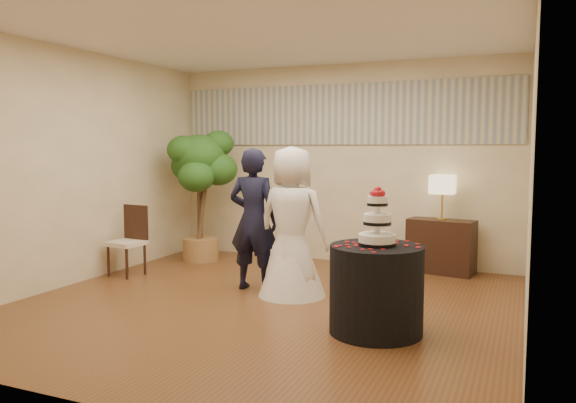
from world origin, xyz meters
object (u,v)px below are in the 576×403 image
at_px(groom, 254,219).
at_px(console, 441,246).
at_px(ficus_tree, 200,195).
at_px(side_chair, 126,241).
at_px(wedding_cake, 377,216).
at_px(cake_table, 376,289).
at_px(table_lamp, 442,197).
at_px(bride, 292,222).

distance_m(groom, console, 2.58).
distance_m(ficus_tree, side_chair, 1.36).
relative_size(wedding_cake, console, 0.62).
xyz_separation_m(groom, cake_table, (1.67, -0.94, -0.42)).
distance_m(cake_table, ficus_tree, 3.84).
xyz_separation_m(cake_table, table_lamp, (0.18, 2.68, 0.60)).
distance_m(groom, wedding_cake, 1.94).
xyz_separation_m(groom, console, (1.86, 1.73, -0.46)).
distance_m(wedding_cake, table_lamp, 2.68).
xyz_separation_m(groom, table_lamp, (1.86, 1.73, 0.18)).
height_order(groom, side_chair, groom).
distance_m(groom, bride, 0.51).
relative_size(cake_table, side_chair, 0.92).
relative_size(wedding_cake, side_chair, 0.58).
bearing_deg(console, side_chair, -144.63).
relative_size(table_lamp, ficus_tree, 0.30).
relative_size(groom, ficus_tree, 0.85).
xyz_separation_m(groom, ficus_tree, (-1.46, 1.20, 0.14)).
distance_m(cake_table, wedding_cake, 0.65).
bearing_deg(cake_table, groom, 150.57).
bearing_deg(groom, side_chair, -1.94).
bearing_deg(side_chair, groom, 6.76).
xyz_separation_m(console, table_lamp, (0.00, 0.00, 0.64)).
distance_m(table_lamp, side_chair, 4.10).
distance_m(bride, side_chair, 2.35).
distance_m(bride, ficus_tree, 2.35).
relative_size(cake_table, wedding_cake, 1.59).
bearing_deg(bride, cake_table, 145.78).
xyz_separation_m(wedding_cake, ficus_tree, (-3.14, 2.14, -0.08)).
distance_m(bride, console, 2.30).
bearing_deg(bride, groom, -5.43).
height_order(groom, ficus_tree, ficus_tree).
bearing_deg(wedding_cake, side_chair, 165.04).
bearing_deg(console, bride, -116.95).
bearing_deg(groom, wedding_cake, 148.19).
bearing_deg(cake_table, table_lamp, 86.08).
bearing_deg(cake_table, wedding_cake, 90.00).
xyz_separation_m(bride, table_lamp, (1.35, 1.80, 0.17)).
distance_m(console, ficus_tree, 3.42).
bearing_deg(bride, side_chair, 1.15).
bearing_deg(ficus_tree, bride, -32.77).
distance_m(groom, side_chair, 1.85).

